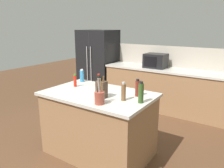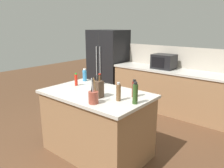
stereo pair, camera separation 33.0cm
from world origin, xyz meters
name	(u,v)px [view 1 (the left image)]	position (x,y,z in m)	size (l,w,h in m)	color
ground_plane	(99,152)	(0.00, 0.00, 0.00)	(14.00, 14.00, 0.00)	brown
back_counter_run	(170,90)	(0.30, 2.20, 0.47)	(2.99, 0.66, 0.94)	#936B47
wall_backsplash	(177,57)	(0.30, 2.52, 1.17)	(2.95, 0.03, 0.46)	#B2A899
kitchen_island	(99,124)	(0.00, 0.00, 0.47)	(1.52, 0.96, 0.94)	#936B47
refrigerator	(98,64)	(-1.70, 2.25, 0.87)	(0.92, 0.75, 1.74)	black
microwave	(156,61)	(-0.07, 2.20, 1.09)	(0.46, 0.39, 0.31)	black
knife_block	(102,89)	(0.16, -0.13, 1.05)	(0.13, 0.11, 0.29)	#4C3828
utensil_crock	(100,97)	(0.28, -0.34, 1.02)	(0.12, 0.12, 0.32)	brown
soy_sauce_bottle	(99,80)	(-0.26, 0.36, 1.02)	(0.06, 0.06, 0.17)	black
dish_soap_bottle	(82,76)	(-0.61, 0.36, 1.04)	(0.07, 0.07, 0.21)	#3384BC
olive_oil_bottle	(141,93)	(0.67, -0.03, 1.07)	(0.06, 0.06, 0.27)	#2D4C1E
pepper_grinder	(124,92)	(0.45, -0.07, 1.05)	(0.06, 0.06, 0.24)	brown
vinegar_bottle	(137,88)	(0.52, 0.18, 1.05)	(0.06, 0.06, 0.23)	maroon
hot_sauce_bottle	(75,81)	(-0.49, 0.07, 1.03)	(0.05, 0.05, 0.20)	red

